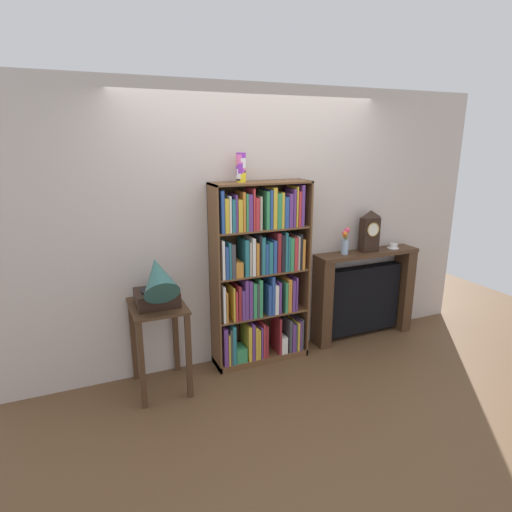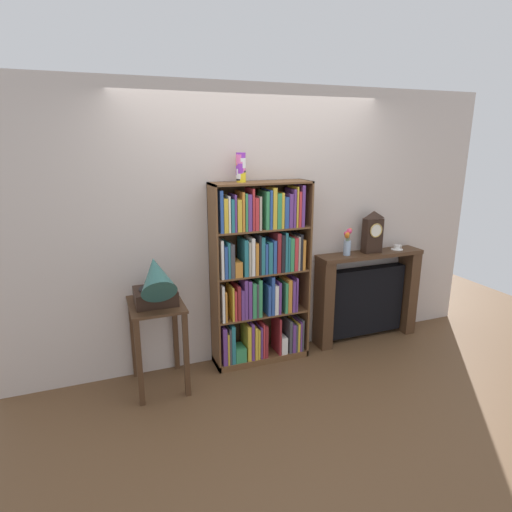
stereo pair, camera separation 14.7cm
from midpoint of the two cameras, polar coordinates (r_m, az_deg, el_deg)
The scene contains 10 objects.
ground_plane at distance 4.26m, azimuth 0.46°, elevation -14.55°, with size 7.86×6.40×0.02m, color brown.
wall_back at distance 4.13m, azimuth 0.10°, elevation 4.00°, with size 4.86×0.08×2.60m, color beige.
bookshelf at distance 4.03m, azimuth -0.49°, elevation -2.79°, with size 0.93×0.28×1.75m.
cup_stack at distance 3.80m, azimuth -3.15°, elevation 11.73°, with size 0.09×0.09×0.25m.
side_table_left at distance 3.78m, azimuth -13.98°, elevation -9.38°, with size 0.45×0.54×0.78m.
gramophone at distance 3.54m, azimuth -14.18°, elevation -3.59°, with size 0.34×0.51×0.51m.
fireplace_mantel at distance 4.79m, azimuth 13.27°, elevation -5.06°, with size 1.18×0.25×0.97m.
mantel_clock at distance 4.58m, azimuth 14.08°, elevation 3.27°, with size 0.19×0.12×0.44m.
flower_vase at distance 4.42m, azimuth 10.92°, elevation 2.05°, with size 0.10×0.09×0.28m.
teacup_with_saucer at distance 4.83m, azimuth 17.05°, elevation 1.25°, with size 0.13×0.13×0.05m.
Camera 1 is at (-1.56, -3.35, 2.11)m, focal length 29.92 mm.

